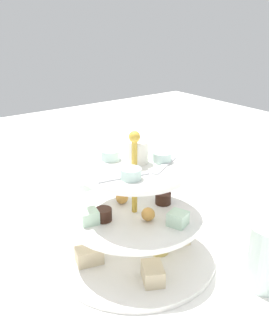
{
  "coord_description": "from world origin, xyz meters",
  "views": [
    {
      "loc": [
        -0.36,
        -0.49,
        0.43
      ],
      "look_at": [
        0.0,
        0.0,
        0.18
      ],
      "focal_mm": 40.05,
      "sensor_mm": 36.0,
      "label": 1
    }
  ],
  "objects_px": {
    "water_glass_short_left": "(85,193)",
    "teacup_with_saucer": "(136,189)",
    "butter_knife_right": "(221,207)",
    "water_glass_tall_right": "(267,257)",
    "tiered_serving_stand": "(135,223)"
  },
  "relations": [
    {
      "from": "water_glass_short_left",
      "to": "teacup_with_saucer",
      "type": "xyz_separation_m",
      "value": [
        0.12,
        -0.04,
        -0.01
      ]
    },
    {
      "from": "water_glass_short_left",
      "to": "butter_knife_right",
      "type": "relative_size",
      "value": 0.42
    },
    {
      "from": "water_glass_short_left",
      "to": "teacup_with_saucer",
      "type": "distance_m",
      "value": 0.13
    },
    {
      "from": "water_glass_tall_right",
      "to": "butter_knife_right",
      "type": "height_order",
      "value": "water_glass_tall_right"
    },
    {
      "from": "water_glass_tall_right",
      "to": "teacup_with_saucer",
      "type": "bearing_deg",
      "value": 87.07
    },
    {
      "from": "teacup_with_saucer",
      "to": "butter_knife_right",
      "type": "bearing_deg",
      "value": -50.84
    },
    {
      "from": "water_glass_tall_right",
      "to": "water_glass_short_left",
      "type": "bearing_deg",
      "value": 103.58
    },
    {
      "from": "tiered_serving_stand",
      "to": "butter_knife_right",
      "type": "bearing_deg",
      "value": 6.69
    },
    {
      "from": "teacup_with_saucer",
      "to": "butter_knife_right",
      "type": "height_order",
      "value": "teacup_with_saucer"
    },
    {
      "from": "tiered_serving_stand",
      "to": "butter_knife_right",
      "type": "height_order",
      "value": "tiered_serving_stand"
    },
    {
      "from": "water_glass_tall_right",
      "to": "water_glass_short_left",
      "type": "distance_m",
      "value": 0.44
    },
    {
      "from": "butter_knife_right",
      "to": "water_glass_short_left",
      "type": "bearing_deg",
      "value": 50.46
    },
    {
      "from": "teacup_with_saucer",
      "to": "water_glass_tall_right",
      "type": "bearing_deg",
      "value": -92.93
    },
    {
      "from": "water_glass_tall_right",
      "to": "butter_knife_right",
      "type": "distance_m",
      "value": 0.28
    },
    {
      "from": "teacup_with_saucer",
      "to": "butter_knife_right",
      "type": "xyz_separation_m",
      "value": [
        0.13,
        -0.16,
        -0.02
      ]
    }
  ]
}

